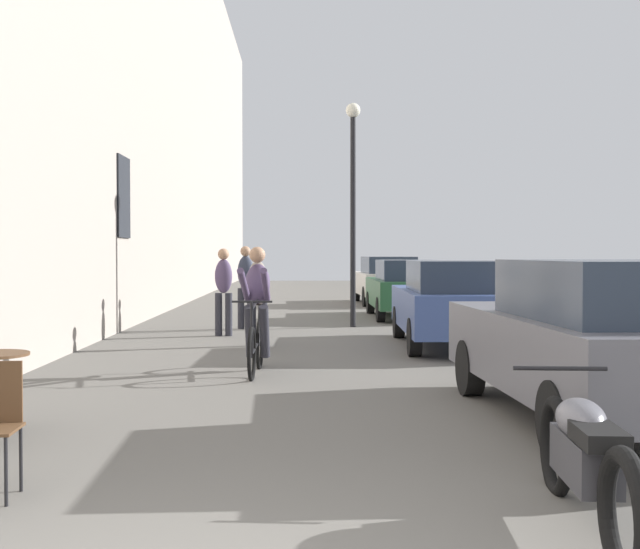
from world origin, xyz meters
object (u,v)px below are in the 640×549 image
Objects in this scene: pedestrian_far at (246,282)px; street_lamp at (353,185)px; pedestrian_mid at (224,287)px; parked_car_third at (406,288)px; parked_car_second at (453,302)px; parked_car_nearest at (597,339)px; cyclist_on_bicycle at (257,313)px; parked_car_fourth at (386,279)px; pedestrian_near at (258,291)px; parked_motorcycle at (586,459)px.

pedestrian_far is 0.36× the size of street_lamp.
parked_car_third is (4.16, 4.29, -0.21)m from pedestrian_mid.
parked_car_second is at bearing -68.81° from street_lamp.
parked_car_nearest is 6.25m from parked_car_second.
parked_car_second is (3.22, 2.88, -0.03)m from cyclist_on_bicycle.
pedestrian_far is 3.16m from street_lamp.
pedestrian_far is 4.77m from parked_car_third.
parked_car_fourth is at bearing 90.24° from parked_car_nearest.
pedestrian_near is 0.41× the size of parked_car_third.
pedestrian_far reaches higher than parked_motorcycle.
parked_motorcycle is (-1.12, -2.85, -0.40)m from parked_car_nearest.
parked_car_fourth is at bearing 77.22° from cyclist_on_bicycle.
parked_car_second is 6.26m from parked_car_third.
pedestrian_near is at bearing -106.78° from parked_car_fourth.
pedestrian_far reaches higher than parked_car_fourth.
street_lamp is 10.44m from parked_car_nearest.
pedestrian_mid is at bearing 154.57° from parked_car_second.
pedestrian_near is at bearing 175.73° from parked_car_second.
pedestrian_far reaches higher than parked_car_nearest.
cyclist_on_bicycle is at bearing -87.19° from pedestrian_near.
pedestrian_mid is at bearing -102.69° from pedestrian_far.
pedestrian_mid is at bearing -145.24° from street_lamp.
pedestrian_mid reaches higher than parked_car_third.
pedestrian_far is at bearing 95.29° from cyclist_on_bicycle.
cyclist_on_bicycle reaches higher than parked_car_nearest.
cyclist_on_bicycle is 6.34m from pedestrian_far.
parked_car_fourth is at bearing 66.69° from pedestrian_mid.
pedestrian_mid is 0.39× the size of parked_car_nearest.
parked_car_nearest is at bearing -88.27° from parked_car_second.
pedestrian_mid is 0.40× the size of parked_car_fourth.
pedestrian_far is at bearing 97.70° from pedestrian_near.
pedestrian_far is 0.42× the size of parked_car_second.
pedestrian_mid is at bearing 113.90° from pedestrian_near.
parked_car_third is 1.91× the size of parked_motorcycle.
pedestrian_far is (0.33, 1.46, 0.03)m from pedestrian_mid.
pedestrian_near reaches higher than parked_car_third.
pedestrian_mid is 0.42× the size of parked_car_third.
parked_car_third is (0.03, 6.26, -0.02)m from parked_car_second.
pedestrian_mid is 3.88m from street_lamp.
pedestrian_far is at bearing 112.42° from parked_car_nearest.
pedestrian_far is at bearing -143.51° from parked_car_third.
pedestrian_mid reaches higher than pedestrian_near.
cyclist_on_bicycle reaches higher than parked_car_fourth.
street_lamp is 1.14× the size of parked_car_fourth.
parked_car_third is (1.50, 2.45, -2.35)m from street_lamp.
parked_car_third is 5.56m from parked_car_fourth.
pedestrian_mid is 4.58m from parked_car_second.
parked_car_fourth is (3.92, 8.39, -0.22)m from pedestrian_far.
parked_car_third is at bearing 90.75° from parked_car_nearest.
pedestrian_far reaches higher than cyclist_on_bicycle.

